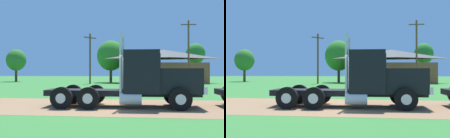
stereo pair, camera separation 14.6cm
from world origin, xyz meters
TOP-DOWN VIEW (x-y plane):
  - ground_plane at (0.00, 0.00)m, footprint 200.00×200.00m
  - dirt_track at (0.00, 0.00)m, footprint 120.00×6.50m
  - truck_foreground_white at (2.04, -0.21)m, footprint 7.61×2.68m
  - shed_building at (5.20, 28.04)m, footprint 13.55×7.30m
  - utility_pole_near at (-5.72, 25.01)m, footprint 1.56×1.74m
  - utility_pole_far at (8.62, 25.84)m, footprint 2.20×0.26m
  - tree_left at (-20.93, 32.40)m, footprint 3.55×3.55m
  - tree_mid at (-3.26, 30.25)m, footprint 4.60×4.60m
  - tree_right at (11.06, 33.37)m, footprint 3.23×3.23m

SIDE VIEW (x-z plane):
  - ground_plane at x=0.00m, z-range 0.00..0.00m
  - dirt_track at x=0.00m, z-range 0.00..0.01m
  - truck_foreground_white at x=2.04m, z-range -0.50..3.05m
  - shed_building at x=5.20m, z-range -0.07..5.12m
  - tree_left at x=-20.93m, z-range 0.97..6.86m
  - utility_pole_near at x=-5.72m, z-range 0.25..7.67m
  - tree_mid at x=-3.26m, z-range 0.96..7.96m
  - tree_right at x=11.06m, z-range 1.51..8.21m
  - utility_pole_far at x=8.62m, z-range 0.26..9.48m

